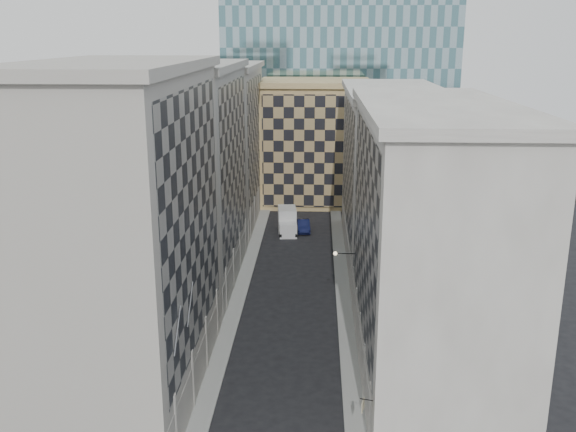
% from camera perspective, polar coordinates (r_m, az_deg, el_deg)
% --- Properties ---
extents(sidewalk_west, '(1.50, 100.00, 0.15)m').
position_cam_1_polar(sidewalk_west, '(66.63, -4.21, -6.51)').
color(sidewalk_west, gray).
rests_on(sidewalk_west, ground).
extents(sidewalk_east, '(1.50, 100.00, 0.15)m').
position_cam_1_polar(sidewalk_east, '(66.24, 4.91, -6.66)').
color(sidewalk_east, gray).
rests_on(sidewalk_east, ground).
extents(bldg_left_a, '(10.80, 22.80, 23.70)m').
position_cam_1_polar(bldg_left_a, '(46.26, -14.24, -1.63)').
color(bldg_left_a, '#A8A297').
rests_on(bldg_left_a, ground).
extents(bldg_left_b, '(10.80, 22.80, 22.70)m').
position_cam_1_polar(bldg_left_b, '(67.04, -8.89, 3.56)').
color(bldg_left_b, gray).
rests_on(bldg_left_b, ground).
extents(bldg_left_c, '(10.80, 22.80, 21.70)m').
position_cam_1_polar(bldg_left_c, '(88.42, -6.08, 6.26)').
color(bldg_left_c, '#A8A297').
rests_on(bldg_left_c, ground).
extents(bldg_right_a, '(10.80, 26.80, 20.70)m').
position_cam_1_polar(bldg_right_a, '(49.28, 12.37, -2.28)').
color(bldg_right_a, '#ABA59D').
rests_on(bldg_right_a, ground).
extents(bldg_right_b, '(10.80, 28.80, 19.70)m').
position_cam_1_polar(bldg_right_b, '(75.28, 9.06, 3.73)').
color(bldg_right_b, '#ABA59D').
rests_on(bldg_right_b, ground).
extents(tan_block, '(16.80, 14.80, 18.80)m').
position_cam_1_polar(tan_block, '(100.36, 2.39, 6.65)').
color(tan_block, tan).
rests_on(tan_block, ground).
extents(church_tower, '(7.20, 7.20, 51.50)m').
position_cam_1_polar(church_tower, '(113.25, 1.49, 16.59)').
color(church_tower, '#2C2822').
rests_on(church_tower, ground).
extents(flagpoles_left, '(0.10, 6.33, 2.33)m').
position_cam_1_polar(flagpoles_left, '(41.86, -9.22, -8.82)').
color(flagpoles_left, gray).
rests_on(flagpoles_left, ground).
extents(bracket_lamp, '(1.98, 0.36, 0.36)m').
position_cam_1_polar(bracket_lamp, '(58.43, 4.40, -3.34)').
color(bracket_lamp, black).
rests_on(bracket_lamp, ground).
extents(box_truck, '(2.86, 5.94, 3.16)m').
position_cam_1_polar(box_truck, '(85.14, -0.06, -0.55)').
color(box_truck, silver).
rests_on(box_truck, ground).
extents(dark_car, '(1.98, 4.80, 1.55)m').
position_cam_1_polar(dark_car, '(85.74, 1.38, -0.86)').
color(dark_car, '#10153C').
rests_on(dark_car, ground).
extents(shop_sign, '(0.79, 0.69, 0.78)m').
position_cam_1_polar(shop_sign, '(40.46, 6.71, -16.34)').
color(shop_sign, black).
rests_on(shop_sign, ground).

